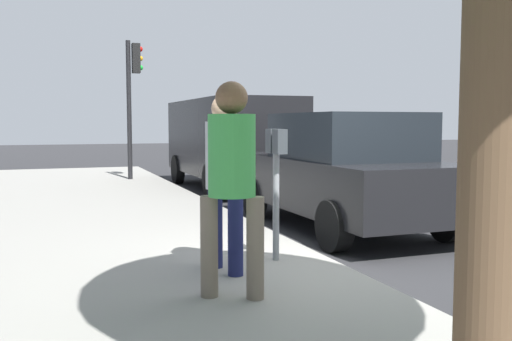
% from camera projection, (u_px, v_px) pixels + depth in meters
% --- Properties ---
extents(ground_plane, '(80.00, 80.00, 0.00)m').
position_uv_depth(ground_plane, '(327.00, 270.00, 6.34)').
color(ground_plane, '#2B2B2D').
rests_on(ground_plane, ground).
extents(sidewalk_slab, '(28.00, 6.00, 0.15)m').
position_uv_depth(sidewalk_slab, '(37.00, 291.00, 5.31)').
color(sidewalk_slab, gray).
rests_on(sidewalk_slab, ground_plane).
extents(parking_meter, '(0.36, 0.12, 1.41)m').
position_uv_depth(parking_meter, '(276.00, 166.00, 6.09)').
color(parking_meter, gray).
rests_on(parking_meter, sidewalk_slab).
extents(pedestrian_at_meter, '(0.52, 0.38, 1.75)m').
position_uv_depth(pedestrian_at_meter, '(225.00, 169.00, 5.62)').
color(pedestrian_at_meter, '#191E4C').
rests_on(pedestrian_at_meter, sidewalk_slab).
extents(pedestrian_bystander, '(0.40, 0.50, 1.82)m').
position_uv_depth(pedestrian_bystander, '(232.00, 170.00, 4.76)').
color(pedestrian_bystander, '#726656').
rests_on(pedestrian_bystander, sidewalk_slab).
extents(parked_sedan_near, '(4.42, 2.00, 1.77)m').
position_uv_depth(parked_sedan_near, '(342.00, 171.00, 8.74)').
color(parked_sedan_near, black).
rests_on(parked_sedan_near, ground_plane).
extents(parked_van_far, '(5.21, 2.13, 2.18)m').
position_uv_depth(parked_van_far, '(230.00, 138.00, 14.05)').
color(parked_van_far, black).
rests_on(parked_van_far, ground_plane).
extents(traffic_signal, '(0.24, 0.44, 3.60)m').
position_uv_depth(traffic_signal, '(133.00, 86.00, 14.92)').
color(traffic_signal, black).
rests_on(traffic_signal, sidewalk_slab).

